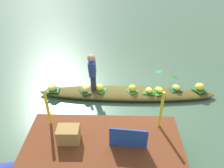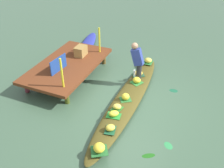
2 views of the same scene
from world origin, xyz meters
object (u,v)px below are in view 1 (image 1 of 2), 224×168
banana_bunch_5 (200,87)px  banana_bunch_6 (159,90)px  banana_bunch_4 (132,88)px  produce_crate (69,134)px  banana_bunch_0 (149,90)px  banana_bunch_1 (176,87)px  banana_bunch_3 (53,87)px  banana_bunch_2 (100,87)px  banana_bunch_7 (85,89)px  water_bottle (88,90)px  vendor_boat (126,93)px  market_banner (128,138)px  vendor_person (92,71)px

banana_bunch_5 → banana_bunch_6: bearing=7.5°
banana_bunch_4 → produce_crate: bearing=57.4°
banana_bunch_0 → banana_bunch_1: banana_bunch_1 is taller
banana_bunch_1 → banana_bunch_3: bearing=1.8°
banana_bunch_2 → banana_bunch_7: bearing=11.6°
banana_bunch_4 → water_bottle: size_ratio=0.94×
banana_bunch_0 → banana_bunch_5: (-1.51, -0.19, 0.03)m
vendor_boat → banana_bunch_4: 0.26m
banana_bunch_3 → banana_bunch_5: size_ratio=0.97×
banana_bunch_3 → banana_bunch_4: bearing=-179.5°
banana_bunch_0 → banana_bunch_5: 1.52m
banana_bunch_2 → vendor_boat: bearing=179.7°
water_bottle → banana_bunch_7: bearing=-42.7°
banana_bunch_4 → water_bottle: 1.28m
banana_bunch_5 → market_banner: bearing=47.9°
banana_bunch_1 → banana_bunch_5: banana_bunch_5 is taller
vendor_person → banana_bunch_4: bearing=-177.1°
banana_bunch_2 → banana_bunch_4: 0.95m
banana_bunch_1 → vendor_person: vendor_person is taller
banana_bunch_7 → water_bottle: water_bottle is taller
banana_bunch_5 → banana_bunch_7: 3.38m
banana_bunch_0 → vendor_person: (1.61, -0.00, 0.63)m
banana_bunch_1 → banana_bunch_3: size_ratio=0.91×
banana_bunch_0 → vendor_person: size_ratio=0.18×
banana_bunch_2 → banana_bunch_4: size_ratio=1.13×
vendor_person → water_bottle: 0.61m
banana_bunch_5 → market_banner: 3.32m
banana_bunch_6 → produce_crate: (2.18, 2.16, 0.38)m
banana_bunch_6 → banana_bunch_3: bearing=-0.2°
vendor_boat → banana_bunch_5: 2.17m
banana_bunch_4 → produce_crate: (1.40, 2.19, 0.36)m
banana_bunch_4 → vendor_person: size_ratio=0.18×
vendor_boat → banana_bunch_7: size_ratio=18.33×
banana_bunch_7 → produce_crate: size_ratio=0.64×
banana_bunch_7 → banana_bunch_2: bearing=-168.4°
banana_bunch_5 → banana_bunch_2: bearing=2.1°
banana_bunch_0 → produce_crate: (1.88, 2.13, 0.38)m
water_bottle → vendor_boat: bearing=-170.2°
market_banner → banana_bunch_4: bearing=-89.8°
banana_bunch_6 → market_banner: 2.52m
banana_bunch_0 → water_bottle: 1.75m
banana_bunch_4 → banana_bunch_6: (-0.78, 0.03, -0.02)m
banana_bunch_7 → water_bottle: (-0.11, 0.11, 0.03)m
produce_crate → market_banner: bearing=174.2°
banana_bunch_1 → banana_bunch_7: (2.68, 0.16, 0.01)m
banana_bunch_2 → vendor_person: bearing=23.5°
banana_bunch_4 → market_banner: bearing=84.7°
banana_bunch_3 → water_bottle: size_ratio=1.10×
banana_bunch_1 → produce_crate: size_ratio=0.54×
banana_bunch_7 → market_banner: market_banner is taller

